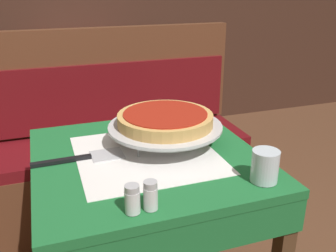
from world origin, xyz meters
name	(u,v)px	position (x,y,z in m)	size (l,w,h in m)	color
dining_table_front	(147,180)	(0.00, 0.00, 0.66)	(0.75, 0.75, 0.75)	#1E6B33
dining_table_rear	(85,76)	(0.01, 1.69, 0.64)	(0.70, 0.70, 0.75)	red
booth_bench	(112,164)	(0.01, 0.80, 0.33)	(1.52, 0.46, 1.07)	brown
pizza_pan_stand	(165,127)	(0.09, 0.06, 0.82)	(0.41, 0.41, 0.07)	#ADADB2
deep_dish_pizza	(165,119)	(0.09, 0.06, 0.85)	(0.34, 0.34, 0.05)	tan
pizza_server	(83,158)	(-0.21, 0.04, 0.76)	(0.30, 0.09, 0.01)	#BCBCC1
water_glass_near	(265,166)	(0.28, -0.29, 0.80)	(0.08, 0.08, 0.10)	silver
salt_shaker	(132,199)	(-0.13, -0.32, 0.79)	(0.04, 0.04, 0.08)	silver
pepper_shaker	(151,195)	(-0.08, -0.32, 0.79)	(0.04, 0.04, 0.08)	silver
condiment_caddy	(96,53)	(0.11, 1.75, 0.79)	(0.14, 0.14, 0.16)	black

